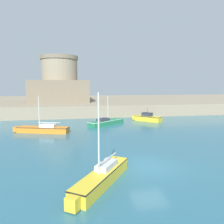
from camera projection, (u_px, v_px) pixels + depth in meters
ground_plane at (149, 167)px, 15.73m from camera, size 200.00×200.00×0.00m
quay_seawall at (93, 103)px, 58.28m from camera, size 120.00×40.00×2.20m
sailboat_yellow_0 at (102, 176)px, 12.88m from camera, size 4.23×5.69×5.44m
sailboat_orange_1 at (43, 129)px, 27.03m from camera, size 7.00×3.30×4.58m
sailboat_green_2 at (106, 122)px, 32.55m from camera, size 6.04×5.04×4.25m
motorboat_yellow_4 at (147, 118)px, 35.55m from camera, size 4.20×4.45×2.30m
fortress at (60, 85)px, 49.41m from camera, size 12.44×12.44×10.06m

